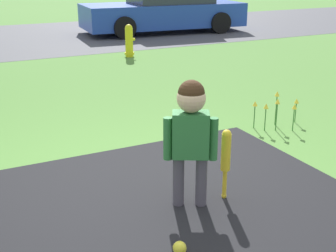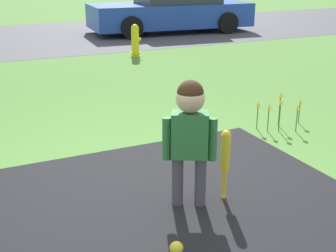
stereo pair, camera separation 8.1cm
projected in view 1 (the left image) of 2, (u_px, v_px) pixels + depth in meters
name	position (u px, v px, depth m)	size (l,w,h in m)	color
ground_plane	(137.00, 191.00, 4.15)	(60.00, 60.00, 0.00)	#518438
child	(191.00, 126.00, 3.69)	(0.39, 0.28, 1.07)	#4C4751
baseball_bat	(226.00, 155.00, 3.89)	(0.08, 0.08, 0.62)	yellow
sports_ball	(180.00, 248.00, 3.24)	(0.10, 0.10, 0.10)	yellow
fire_hydrant	(129.00, 41.00, 9.88)	(0.23, 0.20, 0.68)	yellow
parked_car	(165.00, 10.00, 13.32)	(4.65, 2.20, 1.29)	#2347AD
flower_bed	(278.00, 104.00, 5.62)	(0.65, 0.35, 0.43)	#38702D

